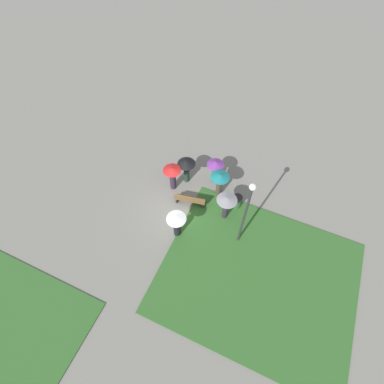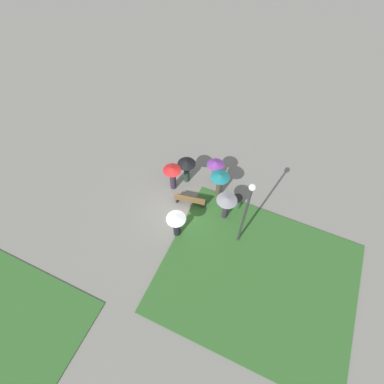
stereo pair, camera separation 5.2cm
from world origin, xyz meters
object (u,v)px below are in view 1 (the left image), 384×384
(crowd_person_teal, at_px, (220,180))
(crowd_person_purple, at_px, (215,167))
(crowd_person_grey, at_px, (226,203))
(lamp_post, at_px, (247,209))
(crowd_person_black, at_px, (186,166))
(park_bench, at_px, (190,200))
(crowd_person_red, at_px, (172,175))
(crowd_person_white, at_px, (177,222))
(trash_bin, at_px, (237,202))

(crowd_person_teal, relative_size, crowd_person_purple, 1.05)
(crowd_person_grey, bearing_deg, lamp_post, -88.67)
(crowd_person_teal, height_order, crowd_person_black, crowd_person_teal)
(park_bench, relative_size, crowd_person_grey, 0.96)
(crowd_person_teal, bearing_deg, crowd_person_black, -126.21)
(crowd_person_grey, xyz_separation_m, crowd_person_red, (3.60, -0.70, -0.20))
(lamp_post, distance_m, crowd_person_purple, 4.64)
(crowd_person_purple, bearing_deg, crowd_person_red, -161.51)
(crowd_person_red, bearing_deg, lamp_post, -33.11)
(crowd_person_teal, height_order, crowd_person_red, crowd_person_teal)
(crowd_person_white, bearing_deg, crowd_person_purple, -99.28)
(lamp_post, height_order, crowd_person_teal, lamp_post)
(crowd_person_white, relative_size, crowd_person_purple, 1.08)
(crowd_person_white, bearing_deg, crowd_person_grey, -136.55)
(crowd_person_grey, xyz_separation_m, crowd_person_white, (1.99, 2.07, -0.09))
(lamp_post, distance_m, crowd_person_grey, 2.40)
(crowd_person_teal, height_order, crowd_person_purple, crowd_person_teal)
(lamp_post, height_order, trash_bin, lamp_post)
(crowd_person_black, xyz_separation_m, crowd_person_white, (-1.09, 3.61, -0.01))
(lamp_post, relative_size, crowd_person_grey, 2.66)
(trash_bin, height_order, crowd_person_black, crowd_person_black)
(crowd_person_teal, relative_size, crowd_person_black, 1.02)
(crowd_person_grey, relative_size, crowd_person_red, 1.05)
(crowd_person_white, xyz_separation_m, crowd_person_purple, (-0.49, -4.26, -0.03))
(trash_bin, xyz_separation_m, crowd_person_grey, (0.39, 0.98, 0.97))
(crowd_person_teal, xyz_separation_m, crowd_person_purple, (0.59, -0.85, -0.06))
(park_bench, height_order, crowd_person_black, crowd_person_black)
(crowd_person_black, distance_m, crowd_person_purple, 1.71)
(crowd_person_white, bearing_deg, crowd_person_red, -62.53)
(park_bench, relative_size, crowd_person_white, 0.97)
(crowd_person_purple, bearing_deg, crowd_person_black, -174.34)
(park_bench, relative_size, crowd_person_teal, 0.99)
(crowd_person_black, height_order, crowd_person_red, crowd_person_red)
(lamp_post, bearing_deg, park_bench, -17.33)
(lamp_post, height_order, crowd_person_black, lamp_post)
(crowd_person_white, bearing_deg, park_bench, -88.29)
(lamp_post, relative_size, trash_bin, 5.58)
(crowd_person_black, bearing_deg, trash_bin, -35.45)
(trash_bin, bearing_deg, crowd_person_grey, 68.28)
(crowd_person_purple, bearing_deg, crowd_person_grey, -72.53)
(park_bench, bearing_deg, crowd_person_black, -70.48)
(park_bench, distance_m, crowd_person_red, 1.79)
(crowd_person_grey, xyz_separation_m, crowd_person_black, (3.08, -1.54, -0.09))
(lamp_post, xyz_separation_m, crowd_person_white, (3.19, 1.00, -1.88))
(lamp_post, xyz_separation_m, trash_bin, (0.81, -2.05, -2.75))
(park_bench, distance_m, crowd_person_white, 2.23)
(lamp_post, bearing_deg, crowd_person_teal, -48.93)
(lamp_post, distance_m, crowd_person_red, 5.49)
(crowd_person_grey, relative_size, crowd_person_white, 1.00)
(lamp_post, bearing_deg, crowd_person_grey, -41.64)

